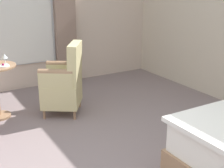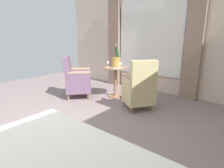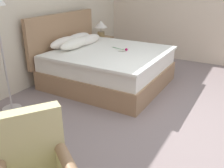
{
  "view_description": "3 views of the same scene",
  "coord_description": "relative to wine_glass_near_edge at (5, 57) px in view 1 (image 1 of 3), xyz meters",
  "views": [
    {
      "loc": [
        1.92,
        -0.97,
        1.74
      ],
      "look_at": [
        -0.6,
        0.52,
        0.78
      ],
      "focal_mm": 50.0,
      "sensor_mm": 36.0,
      "label": 1
    },
    {
      "loc": [
        0.96,
        2.16,
        1.35
      ],
      "look_at": [
        -0.67,
        0.83,
        0.81
      ],
      "focal_mm": 28.0,
      "sensor_mm": 36.0,
      "label": 2
    },
    {
      "loc": [
        -2.81,
        -0.63,
        1.82
      ],
      "look_at": [
        -0.33,
        0.8,
        0.63
      ],
      "focal_mm": 40.0,
      "sensor_mm": 36.0,
      "label": 3
    }
  ],
  "objects": [
    {
      "name": "wine_glass_near_edge",
      "position": [
        0.0,
        0.0,
        0.0
      ],
      "size": [
        0.08,
        0.08,
        0.14
      ],
      "color": "white",
      "rests_on": "side_table_round"
    },
    {
      "name": "snack_plate",
      "position": [
        0.1,
        -0.04,
        -0.09
      ],
      "size": [
        0.15,
        0.15,
        0.04
      ],
      "color": "white",
      "rests_on": "side_table_round"
    },
    {
      "name": "armchair_by_window",
      "position": [
        0.31,
        0.69,
        -0.39
      ],
      "size": [
        0.71,
        0.71,
        0.99
      ],
      "color": "#9E7655",
      "rests_on": "ground"
    }
  ]
}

